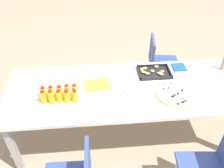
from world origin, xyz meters
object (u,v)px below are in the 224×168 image
at_px(juice_bottle_0, 43,97).
at_px(juice_bottle_1, 51,97).
at_px(juice_bottle_8, 67,91).
at_px(juice_bottle_4, 75,96).
at_px(chair_far_right, 159,61).
at_px(napkin_stack, 179,67).
at_px(juice_bottle_5, 44,93).
at_px(paper_folder, 97,85).
at_px(snack_tray, 153,72).
at_px(juice_bottle_9, 75,91).
at_px(party_table, 127,92).
at_px(fruit_pizza, 175,94).
at_px(plate_stack, 133,92).
at_px(juice_bottle_3, 67,96).
at_px(juice_bottle_6, 52,92).
at_px(cardboard_tube, 224,63).
at_px(juice_bottle_7, 60,92).
at_px(juice_bottle_2, 59,96).

height_order(juice_bottle_0, juice_bottle_1, juice_bottle_1).
bearing_deg(juice_bottle_8, juice_bottle_4, -46.80).
height_order(chair_far_right, juice_bottle_0, juice_bottle_0).
height_order(juice_bottle_4, napkin_stack, juice_bottle_4).
height_order(juice_bottle_5, paper_folder, juice_bottle_5).
bearing_deg(juice_bottle_4, snack_tray, 24.14).
bearing_deg(napkin_stack, juice_bottle_5, -165.48).
relative_size(juice_bottle_9, napkin_stack, 0.97).
bearing_deg(snack_tray, juice_bottle_1, -160.51).
distance_m(party_table, chair_far_right, 1.04).
bearing_deg(juice_bottle_1, fruit_pizza, 0.09).
distance_m(chair_far_right, napkin_stack, 0.60).
distance_m(napkin_stack, paper_folder, 0.98).
height_order(juice_bottle_5, plate_stack, juice_bottle_5).
xyz_separation_m(party_table, napkin_stack, (0.65, 0.31, 0.07)).
relative_size(juice_bottle_3, paper_folder, 0.53).
height_order(juice_bottle_6, cardboard_tube, cardboard_tube).
height_order(juice_bottle_7, juice_bottle_8, juice_bottle_8).
bearing_deg(juice_bottle_8, party_table, 6.53).
distance_m(chair_far_right, juice_bottle_3, 1.57).
xyz_separation_m(juice_bottle_7, juice_bottle_9, (0.15, -0.00, 0.00)).
bearing_deg(plate_stack, snack_tray, 48.41).
distance_m(juice_bottle_1, paper_folder, 0.50).
bearing_deg(juice_bottle_5, snack_tray, 14.78).
bearing_deg(napkin_stack, juice_bottle_8, -163.15).
xyz_separation_m(juice_bottle_1, juice_bottle_9, (0.22, 0.07, -0.00)).
bearing_deg(snack_tray, chair_far_right, 67.77).
relative_size(juice_bottle_7, napkin_stack, 0.93).
relative_size(juice_bottle_4, paper_folder, 0.53).
bearing_deg(juice_bottle_4, chair_far_right, 42.02).
bearing_deg(juice_bottle_4, paper_folder, 45.15).
xyz_separation_m(juice_bottle_6, juice_bottle_8, (0.15, 0.00, 0.00)).
bearing_deg(plate_stack, juice_bottle_7, 179.08).
bearing_deg(cardboard_tube, chair_far_right, 132.13).
bearing_deg(juice_bottle_6, party_table, 5.37).
distance_m(juice_bottle_4, juice_bottle_5, 0.31).
distance_m(snack_tray, plate_stack, 0.42).
distance_m(juice_bottle_2, cardboard_tube, 1.83).
bearing_deg(chair_far_right, juice_bottle_9, -42.46).
height_order(chair_far_right, juice_bottle_7, juice_bottle_7).
xyz_separation_m(juice_bottle_1, juice_bottle_7, (0.07, 0.08, -0.00)).
bearing_deg(party_table, cardboard_tube, 12.10).
distance_m(chair_far_right, juice_bottle_8, 1.52).
bearing_deg(cardboard_tube, juice_bottle_3, -167.31).
distance_m(party_table, cardboard_tube, 1.16).
relative_size(napkin_stack, paper_folder, 0.58).
height_order(juice_bottle_3, juice_bottle_6, juice_bottle_3).
bearing_deg(cardboard_tube, napkin_stack, 172.05).
relative_size(fruit_pizza, paper_folder, 1.46).
xyz_separation_m(chair_far_right, juice_bottle_6, (-1.33, -0.91, 0.32)).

